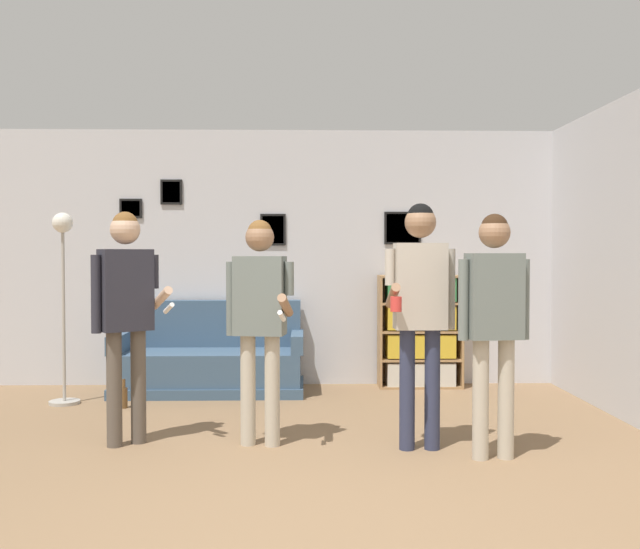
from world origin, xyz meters
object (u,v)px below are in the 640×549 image
couch (210,362)px  bottle_on_floor (124,397)px  bookshelf (420,331)px  drinking_cup (436,269)px  floor_lamp (63,277)px  person_player_foreground_left (126,302)px  person_watcher_holding_cup (420,297)px  person_spectator_near_bookshelf (494,309)px  person_player_foreground_center (260,308)px

couch → bottle_on_floor: size_ratio=7.15×
bookshelf → bottle_on_floor: (-2.84, -0.95, -0.48)m
bookshelf → drinking_cup: drinking_cup is taller
floor_lamp → person_player_foreground_left: 1.71m
bookshelf → drinking_cup: bearing=-0.0°
bottle_on_floor → person_watcher_holding_cup: bearing=-30.1°
person_player_foreground_left → couch: bearing=80.2°
floor_lamp → person_spectator_near_bookshelf: 3.96m
bookshelf → drinking_cup: (0.17, -0.00, 0.65)m
floor_lamp → drinking_cup: floor_lamp is taller
bookshelf → person_player_foreground_left: 3.36m
person_spectator_near_bookshelf → drinking_cup: bearing=87.9°
person_spectator_near_bookshelf → bottle_on_floor: bearing=150.4°
floor_lamp → bottle_on_floor: bearing=-18.0°
person_player_foreground_center → bottle_on_floor: bearing=135.6°
couch → person_player_foreground_center: bearing=-72.9°
person_player_foreground_left → person_watcher_holding_cup: size_ratio=0.97×
couch → bookshelf: size_ratio=1.61×
person_player_foreground_center → drinking_cup: person_player_foreground_center is taller
person_player_foreground_left → bottle_on_floor: bearing=105.0°
drinking_cup → person_player_foreground_left: bearing=-140.6°
bottle_on_floor → person_player_foreground_left: bearing=-75.0°
person_watcher_holding_cup → person_spectator_near_bookshelf: bearing=-27.3°
person_watcher_holding_cup → person_spectator_near_bookshelf: 0.52m
person_watcher_holding_cup → drinking_cup: 2.44m
person_spectator_near_bookshelf → person_player_foreground_center: bearing=166.9°
person_watcher_holding_cup → person_player_foreground_left: bearing=175.3°
bookshelf → drinking_cup: 0.67m
couch → person_player_foreground_left: (-0.35, -2.00, 0.75)m
couch → bottle_on_floor: couch is taller
couch → drinking_cup: bearing=4.8°
person_player_foreground_left → drinking_cup: person_player_foreground_left is taller
person_spectator_near_bookshelf → floor_lamp: bearing=152.2°
person_spectator_near_bookshelf → drinking_cup: person_spectator_near_bookshelf is taller
bottle_on_floor → floor_lamp: bearing=162.0°
floor_lamp → bottle_on_floor: size_ratio=6.74×
person_player_foreground_center → drinking_cup: (1.70, 2.23, 0.23)m
person_player_foreground_center → floor_lamp: bearing=142.2°
person_player_foreground_left → person_spectator_near_bookshelf: bearing=-9.1°
bookshelf → person_player_foreground_center: size_ratio=0.71×
bookshelf → person_watcher_holding_cup: (-0.39, -2.37, 0.50)m
bottle_on_floor → drinking_cup: 3.35m
person_player_foreground_center → person_watcher_holding_cup: 1.15m
bookshelf → person_player_foreground_center: (-1.53, -2.23, 0.42)m
person_player_foreground_left → drinking_cup: bearing=39.4°
person_player_foreground_center → person_spectator_near_bookshelf: bearing=-13.1°
floor_lamp → bottle_on_floor: (0.60, -0.19, -1.08)m
couch → floor_lamp: 1.65m
person_watcher_holding_cup → bottle_on_floor: (-2.45, 1.41, -0.98)m
person_player_foreground_left → bottle_on_floor: 1.59m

